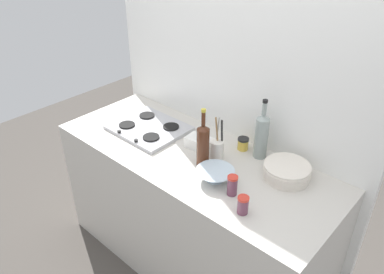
{
  "coord_description": "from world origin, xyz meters",
  "views": [
    {
      "loc": [
        1.26,
        -1.39,
        2.16
      ],
      "look_at": [
        0.0,
        0.0,
        1.02
      ],
      "focal_mm": 35.44,
      "sensor_mm": 36.0,
      "label": 1
    }
  ],
  "objects_px": {
    "wine_bottle_leftmost": "(262,135)",
    "condiment_jar_front": "(243,144)",
    "stovetop_hob": "(149,128)",
    "condiment_jar_spare": "(243,205)",
    "plate_stack": "(287,171)",
    "utensil_crock": "(217,149)",
    "wine_bottle_mid_left": "(203,145)",
    "condiment_jar_rear": "(232,185)",
    "mixing_bowl": "(215,174)",
    "butter_dish": "(199,143)"
  },
  "relations": [
    {
      "from": "stovetop_hob",
      "to": "condiment_jar_spare",
      "type": "distance_m",
      "value": 0.96
    },
    {
      "from": "wine_bottle_leftmost",
      "to": "condiment_jar_front",
      "type": "xyz_separation_m",
      "value": [
        -0.12,
        -0.0,
        -0.11
      ]
    },
    {
      "from": "plate_stack",
      "to": "condiment_jar_rear",
      "type": "bearing_deg",
      "value": -113.35
    },
    {
      "from": "utensil_crock",
      "to": "wine_bottle_mid_left",
      "type": "bearing_deg",
      "value": -99.31
    },
    {
      "from": "mixing_bowl",
      "to": "wine_bottle_leftmost",
      "type": "bearing_deg",
      "value": 81.59
    },
    {
      "from": "plate_stack",
      "to": "condiment_jar_spare",
      "type": "xyz_separation_m",
      "value": [
        -0.01,
        -0.39,
        0.01
      ]
    },
    {
      "from": "butter_dish",
      "to": "utensil_crock",
      "type": "bearing_deg",
      "value": -7.59
    },
    {
      "from": "wine_bottle_leftmost",
      "to": "mixing_bowl",
      "type": "bearing_deg",
      "value": -98.41
    },
    {
      "from": "mixing_bowl",
      "to": "butter_dish",
      "type": "xyz_separation_m",
      "value": [
        -0.27,
        0.19,
        -0.0
      ]
    },
    {
      "from": "utensil_crock",
      "to": "plate_stack",
      "type": "bearing_deg",
      "value": 15.43
    },
    {
      "from": "wine_bottle_mid_left",
      "to": "condiment_jar_front",
      "type": "xyz_separation_m",
      "value": [
        0.07,
        0.29,
        -0.1
      ]
    },
    {
      "from": "stovetop_hob",
      "to": "utensil_crock",
      "type": "height_order",
      "value": "utensil_crock"
    },
    {
      "from": "wine_bottle_mid_left",
      "to": "condiment_jar_spare",
      "type": "distance_m",
      "value": 0.45
    },
    {
      "from": "wine_bottle_mid_left",
      "to": "condiment_jar_spare",
      "type": "relative_size",
      "value": 3.77
    },
    {
      "from": "wine_bottle_mid_left",
      "to": "plate_stack",
      "type": "bearing_deg",
      "value": 27.46
    },
    {
      "from": "plate_stack",
      "to": "wine_bottle_mid_left",
      "type": "relative_size",
      "value": 0.73
    },
    {
      "from": "wine_bottle_leftmost",
      "to": "utensil_crock",
      "type": "distance_m",
      "value": 0.27
    },
    {
      "from": "condiment_jar_rear",
      "to": "wine_bottle_mid_left",
      "type": "bearing_deg",
      "value": 160.98
    },
    {
      "from": "wine_bottle_leftmost",
      "to": "condiment_jar_front",
      "type": "distance_m",
      "value": 0.16
    },
    {
      "from": "plate_stack",
      "to": "butter_dish",
      "type": "height_order",
      "value": "plate_stack"
    },
    {
      "from": "stovetop_hob",
      "to": "wine_bottle_mid_left",
      "type": "distance_m",
      "value": 0.54
    },
    {
      "from": "condiment_jar_front",
      "to": "condiment_jar_spare",
      "type": "bearing_deg",
      "value": -54.63
    },
    {
      "from": "wine_bottle_leftmost",
      "to": "mixing_bowl",
      "type": "xyz_separation_m",
      "value": [
        -0.05,
        -0.35,
        -0.11
      ]
    },
    {
      "from": "stovetop_hob",
      "to": "condiment_jar_front",
      "type": "xyz_separation_m",
      "value": [
        0.6,
        0.22,
        0.02
      ]
    },
    {
      "from": "wine_bottle_leftmost",
      "to": "condiment_jar_rear",
      "type": "height_order",
      "value": "wine_bottle_leftmost"
    },
    {
      "from": "utensil_crock",
      "to": "condiment_jar_front",
      "type": "height_order",
      "value": "utensil_crock"
    },
    {
      "from": "condiment_jar_front",
      "to": "condiment_jar_spare",
      "type": "relative_size",
      "value": 0.81
    },
    {
      "from": "wine_bottle_mid_left",
      "to": "condiment_jar_rear",
      "type": "bearing_deg",
      "value": -19.02
    },
    {
      "from": "plate_stack",
      "to": "condiment_jar_rear",
      "type": "height_order",
      "value": "condiment_jar_rear"
    },
    {
      "from": "condiment_jar_spare",
      "to": "utensil_crock",
      "type": "bearing_deg",
      "value": 143.99
    },
    {
      "from": "stovetop_hob",
      "to": "condiment_jar_spare",
      "type": "relative_size",
      "value": 4.98
    },
    {
      "from": "wine_bottle_leftmost",
      "to": "utensil_crock",
      "type": "relative_size",
      "value": 1.42
    },
    {
      "from": "stovetop_hob",
      "to": "wine_bottle_leftmost",
      "type": "distance_m",
      "value": 0.76
    },
    {
      "from": "wine_bottle_leftmost",
      "to": "condiment_jar_rear",
      "type": "bearing_deg",
      "value": -77.24
    },
    {
      "from": "utensil_crock",
      "to": "condiment_jar_rear",
      "type": "bearing_deg",
      "value": -37.61
    },
    {
      "from": "butter_dish",
      "to": "condiment_jar_front",
      "type": "distance_m",
      "value": 0.26
    },
    {
      "from": "stovetop_hob",
      "to": "plate_stack",
      "type": "relative_size",
      "value": 1.82
    },
    {
      "from": "stovetop_hob",
      "to": "condiment_jar_spare",
      "type": "bearing_deg",
      "value": -14.45
    },
    {
      "from": "wine_bottle_leftmost",
      "to": "condiment_jar_spare",
      "type": "relative_size",
      "value": 3.91
    },
    {
      "from": "utensil_crock",
      "to": "condiment_jar_spare",
      "type": "distance_m",
      "value": 0.47
    },
    {
      "from": "utensil_crock",
      "to": "condiment_jar_front",
      "type": "distance_m",
      "value": 0.19
    },
    {
      "from": "utensil_crock",
      "to": "condiment_jar_rear",
      "type": "xyz_separation_m",
      "value": [
        0.26,
        -0.2,
        -0.01
      ]
    },
    {
      "from": "mixing_bowl",
      "to": "butter_dish",
      "type": "bearing_deg",
      "value": 145.77
    },
    {
      "from": "wine_bottle_leftmost",
      "to": "condiment_jar_spare",
      "type": "height_order",
      "value": "wine_bottle_leftmost"
    },
    {
      "from": "wine_bottle_leftmost",
      "to": "wine_bottle_mid_left",
      "type": "xyz_separation_m",
      "value": [
        -0.19,
        -0.29,
        -0.01
      ]
    },
    {
      "from": "wine_bottle_leftmost",
      "to": "utensil_crock",
      "type": "height_order",
      "value": "wine_bottle_leftmost"
    },
    {
      "from": "wine_bottle_leftmost",
      "to": "wine_bottle_mid_left",
      "type": "relative_size",
      "value": 1.04
    },
    {
      "from": "stovetop_hob",
      "to": "condiment_jar_front",
      "type": "bearing_deg",
      "value": 20.37
    },
    {
      "from": "wine_bottle_leftmost",
      "to": "stovetop_hob",
      "type": "bearing_deg",
      "value": -162.56
    },
    {
      "from": "condiment_jar_rear",
      "to": "condiment_jar_front",
      "type": "bearing_deg",
      "value": 118.2
    }
  ]
}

